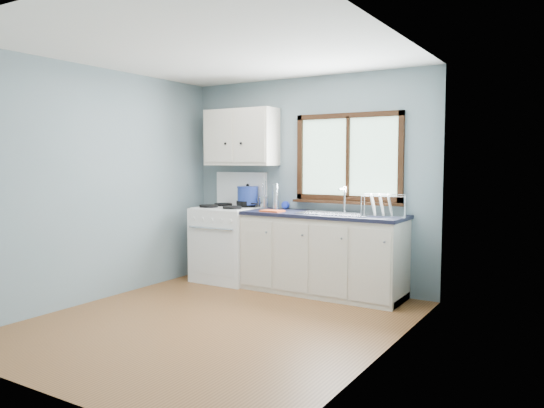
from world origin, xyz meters
The scene contains 19 objects.
floor centered at (0.00, 0.00, -0.01)m, with size 3.20×3.60×0.02m, color brown.
ceiling centered at (0.00, 0.00, 2.51)m, with size 3.20×3.60×0.02m, color white.
wall_back centered at (0.00, 1.81, 1.25)m, with size 3.20×0.02×2.50m, color gray.
wall_front centered at (0.00, -1.81, 1.25)m, with size 3.20×0.02×2.50m, color gray.
wall_left centered at (-1.61, 0.00, 1.25)m, with size 0.02×3.60×2.50m, color gray.
wall_right centered at (1.61, 0.00, 1.25)m, with size 0.02×3.60×2.50m, color gray.
gas_range centered at (-0.95, 1.47, 0.49)m, with size 0.76×0.69×1.36m.
base_cabinets centered at (0.36, 1.49, 0.41)m, with size 1.85×0.60×0.88m.
countertop centered at (0.36, 1.49, 0.90)m, with size 1.89×0.64×0.04m, color black.
sink centered at (0.54, 1.49, 0.86)m, with size 0.84×0.46×0.44m.
window centered at (0.54, 1.77, 1.48)m, with size 1.36×0.10×1.03m.
upper_cabinets centered at (-0.85, 1.63, 1.80)m, with size 0.95×0.35×0.70m.
skillet centered at (-0.77, 1.60, 0.98)m, with size 0.38×0.31×0.05m.
stockpot centered at (-0.75, 1.63, 1.08)m, with size 0.31×0.31×0.26m.
utensil_crock centered at (-0.54, 1.67, 1.00)m, with size 0.12×0.12×0.38m.
thermos centered at (-0.33, 1.60, 1.08)m, with size 0.07×0.07×0.31m, color silver.
soap_bottle centered at (-0.27, 1.72, 1.04)m, with size 0.09×0.09×0.24m, color #1C34CB.
dish_towel centered at (-0.21, 1.33, 0.93)m, with size 0.25×0.18×0.02m, color #DE4C1E.
dish_rack centered at (1.04, 1.54, 0.98)m, with size 0.54×0.47×0.24m.
Camera 1 is at (2.97, -3.86, 1.50)m, focal length 35.00 mm.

